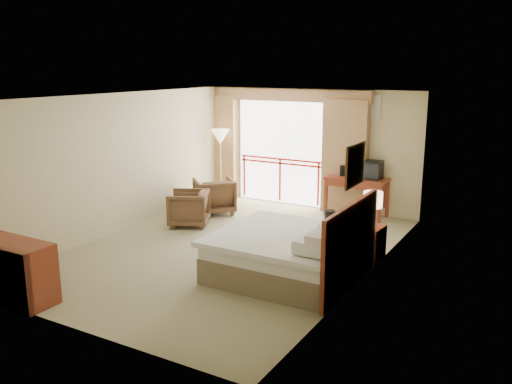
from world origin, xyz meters
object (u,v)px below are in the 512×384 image
Objects in this scene: table_lamp at (373,200)px; wastebasket at (330,217)px; tv at (371,170)px; armchair_far at (215,213)px; armchair_near at (189,225)px; dresser at (12,271)px; desk at (358,186)px; bed at (291,253)px; nightstand at (370,243)px; side_table at (200,199)px; floor_lamp at (220,139)px.

table_lamp is 2.33m from wastebasket.
tv is (-0.82, 2.41, 0.03)m from table_lamp.
armchair_far is at bearing -156.14° from tv.
armchair_far is 1.07m from armchair_near.
dresser is at bearing 46.03° from armchair_far.
bed is at bearing -86.51° from desk.
nightstand is 3.87m from armchair_near.
dresser is at bearing -129.03° from nightstand.
wastebasket is (-0.29, -0.85, -0.53)m from desk.
wastebasket is at bearing 130.86° from table_lamp.
side_table is at bearing 172.88° from nightstand.
wastebasket is at bearing -9.80° from floor_lamp.
side_table is at bearing -161.55° from wastebasket.
side_table is (-0.13, -0.36, 0.38)m from armchair_far.
armchair_far is (-2.53, -0.53, -0.14)m from wastebasket.
side_table is 0.43× the size of dresser.
tv is 0.34× the size of dresser.
nightstand is at bearing 117.96° from armchair_far.
dresser is (-2.67, -6.59, -0.24)m from desk.
armchair_near is 0.61× the size of dresser.
tv is 1.34m from wastebasket.
desk is at bearing 160.17° from armchair_far.
table_lamp is at bearing -66.60° from desk.
table_lamp is 5.62m from dresser.
wastebasket is 3.38m from floor_lamp.
armchair_near is at bearing -146.93° from wastebasket.
floor_lamp reaches higher than wastebasket.
armchair_near is (-3.85, 0.09, -0.29)m from nightstand.
wastebasket is at bearing 96.14° from armchair_near.
desk is 3.72m from armchair_near.
desk is at bearing 30.44° from side_table.
bed is 1.62× the size of desk.
bed is 3.67× the size of nightstand.
armchair_far is (-3.12, 2.49, -0.38)m from bed.
floor_lamp is (-0.40, 1.41, 1.10)m from side_table.
table_lamp is 1.30× the size of tv.
table_lamp is 0.66× the size of armchair_far.
dresser reaches higher than desk.
armchair_near is at bearing 179.42° from table_lamp.
side_table is (-2.66, -0.89, 0.25)m from wastebasket.
armchair_far is at bearing 70.94° from side_table.
bed is 3.88m from side_table.
dresser is (0.28, -4.86, 0.05)m from side_table.
table_lamp is at bearing -49.14° from wastebasket.
side_table is at bearing 169.65° from table_lamp.
tv is 7.20m from dresser.
table_lamp is at bearing -10.35° from side_table.
armchair_near is 2.66m from floor_lamp.
wastebasket is 0.34× the size of armchair_near.
side_table is (-2.95, -1.73, -0.29)m from desk.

